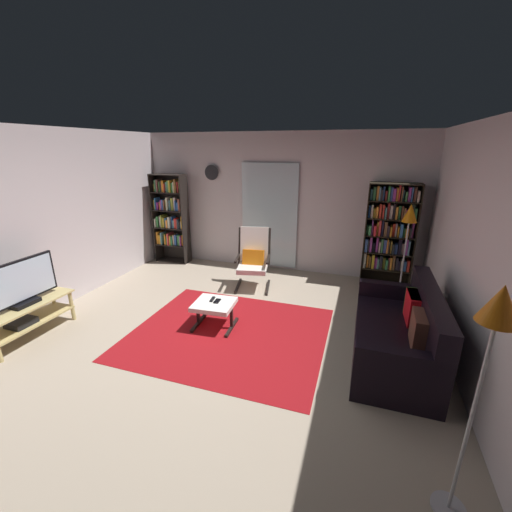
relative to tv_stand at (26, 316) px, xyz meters
name	(u,v)px	position (x,y,z in m)	size (l,w,h in m)	color
ground_plane	(216,344)	(2.32, 0.60, -0.30)	(7.02, 7.02, 0.00)	tan
wall_back	(277,203)	(2.32, 3.50, 1.00)	(5.60, 0.06, 2.60)	silver
wall_left	(31,226)	(-0.38, 0.60, 1.00)	(0.06, 6.00, 2.60)	silver
wall_right	(492,270)	(5.02, 0.60, 1.00)	(0.06, 6.00, 2.60)	silver
glass_door_panel	(269,216)	(2.19, 3.43, 0.75)	(1.10, 0.01, 2.00)	silver
area_rug	(229,333)	(2.38, 0.88, -0.29)	(2.48, 2.13, 0.01)	maroon
tv_stand	(26,316)	(0.00, 0.00, 0.00)	(0.42, 1.12, 0.45)	tan
television	(20,284)	(0.00, 0.02, 0.43)	(0.20, 0.94, 0.58)	black
bookshelf_near_tv	(171,216)	(0.13, 3.22, 0.67)	(0.71, 0.30, 1.82)	black
bookshelf_near_sofa	(389,232)	(4.35, 3.26, 0.66)	(0.81, 0.30, 1.77)	black
leather_sofa	(400,334)	(4.43, 0.99, 0.02)	(0.83, 1.75, 0.86)	black
lounge_armchair	(253,257)	(2.19, 2.47, 0.24)	(0.68, 0.75, 1.02)	black
ottoman	(214,307)	(2.14, 0.98, 0.00)	(0.55, 0.51, 0.36)	white
tv_remote	(212,299)	(2.09, 1.04, 0.07)	(0.04, 0.14, 0.02)	black
cell_phone	(217,301)	(2.17, 1.02, 0.07)	(0.07, 0.14, 0.01)	black
floor_lamp_by_sofa	(493,334)	(4.64, -0.70, 1.05)	(0.22, 0.22, 1.64)	#A5A5AD
floor_lamp_by_shelf	(409,223)	(4.56, 2.59, 0.98)	(0.22, 0.22, 1.54)	#A5A5AD
wall_clock	(212,172)	(1.01, 3.42, 1.55)	(0.29, 0.03, 0.29)	silver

